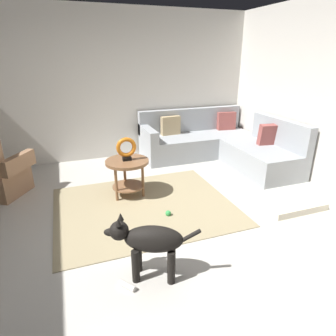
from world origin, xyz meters
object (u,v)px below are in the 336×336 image
dog_toy_ball (168,213)px  dog_bed_mat (288,202)px  side_table (127,169)px  torus_sculpture (126,148)px  sectional_couch (219,145)px  dog (149,241)px  dog_toy_rope (127,286)px

dog_toy_ball → dog_bed_mat: bearing=-9.9°
side_table → torus_sculpture: (-0.00, -0.00, 0.29)m
torus_sculpture → dog_bed_mat: size_ratio=0.41×
sectional_couch → dog_bed_mat: size_ratio=2.81×
side_table → dog_toy_ball: (0.34, -0.73, -0.38)m
dog → dog_toy_ball: size_ratio=10.82×
dog_toy_rope → torus_sculpture: bearing=76.8°
dog_bed_mat → dog_toy_ball: (-1.61, 0.28, -0.01)m
torus_sculpture → dog: torus_sculpture is taller
dog_toy_ball → torus_sculpture: bearing=115.0°
dog_toy_rope → side_table: bearing=76.8°
sectional_couch → dog_toy_rope: sectional_couch is taller
torus_sculpture → dog_toy_rope: size_ratio=1.94×
torus_sculpture → dog: (-0.18, -1.67, -0.33)m
dog_bed_mat → dog_toy_rope: size_ratio=4.75×
sectional_couch → dog_toy_ball: bearing=-134.5°
dog → dog_toy_ball: dog is taller
sectional_couch → dog_bed_mat: 1.95m
sectional_couch → torus_sculpture: bearing=-154.8°
dog_bed_mat → dog: 2.26m
dog_toy_rope → dog: bearing=18.6°
side_table → dog_toy_ball: bearing=-65.0°
sectional_couch → side_table: (-1.97, -0.92, 0.12)m
sectional_couch → side_table: 2.18m
sectional_couch → dog_toy_ball: size_ratio=30.53×
sectional_couch → torus_sculpture: size_ratio=6.90×
dog_toy_rope → dog_bed_mat: bearing=17.4°
torus_sculpture → dog_toy_rope: bearing=-103.2°
side_table → dog: (-0.18, -1.67, -0.04)m
sectional_couch → dog_toy_rope: bearing=-131.6°
sectional_couch → torus_sculpture: 2.21m
dog_bed_mat → dog_toy_rope: (-2.36, -0.74, -0.02)m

